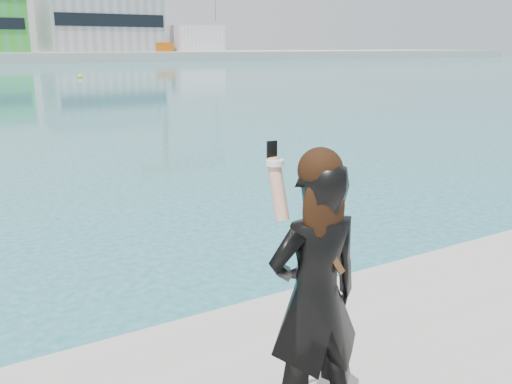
# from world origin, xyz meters

# --- Properties ---
(warehouse_grey_right) EXTENTS (25.50, 15.35, 12.50)m
(warehouse_grey_right) POSITION_xyz_m (40.00, 127.98, 8.26)
(warehouse_grey_right) COLOR gray
(warehouse_grey_right) RESTS_ON far_quay
(ancillary_shed) EXTENTS (12.00, 10.00, 6.00)m
(ancillary_shed) POSITION_xyz_m (62.00, 126.00, 5.00)
(ancillary_shed) COLOR silver
(ancillary_shed) RESTS_ON far_quay
(flagpole_right) EXTENTS (1.28, 0.16, 8.00)m
(flagpole_right) POSITION_xyz_m (22.09, 121.00, 6.54)
(flagpole_right) COLOR silver
(flagpole_right) RESTS_ON far_quay
(buoy_near) EXTENTS (0.50, 0.50, 0.50)m
(buoy_near) POSITION_xyz_m (15.40, 57.90, 0.00)
(buoy_near) COLOR yellow
(buoy_near) RESTS_ON ground
(woman) EXTENTS (0.70, 0.50, 1.89)m
(woman) POSITION_xyz_m (0.76, -0.83, 1.76)
(woman) COLOR black
(woman) RESTS_ON near_quay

